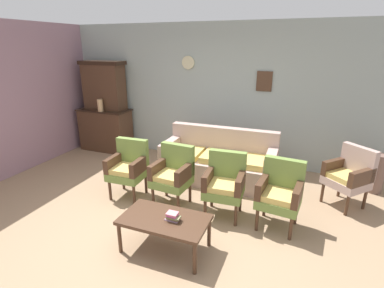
% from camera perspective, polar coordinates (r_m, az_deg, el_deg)
% --- Properties ---
extents(ground_plane, '(7.68, 7.68, 0.00)m').
position_cam_1_polar(ground_plane, '(4.05, -6.80, -15.62)').
color(ground_plane, '#997A5B').
extents(wall_back_with_decor, '(6.40, 0.09, 2.70)m').
position_cam_1_polar(wall_back_with_decor, '(5.85, 5.00, 9.70)').
color(wall_back_with_decor, '#939E99').
rests_on(wall_back_with_decor, ground).
extents(side_cabinet, '(1.16, 0.55, 0.93)m').
position_cam_1_polar(side_cabinet, '(6.85, -16.53, 2.76)').
color(side_cabinet, '#472D1E').
rests_on(side_cabinet, ground).
extents(cabinet_upper_hutch, '(0.99, 0.38, 1.03)m').
position_cam_1_polar(cabinet_upper_hutch, '(6.72, -16.91, 11.02)').
color(cabinet_upper_hutch, '#472D1E').
rests_on(cabinet_upper_hutch, side_cabinet).
extents(vase_on_cabinet, '(0.12, 0.12, 0.26)m').
position_cam_1_polar(vase_on_cabinet, '(6.54, -17.60, 7.27)').
color(vase_on_cabinet, tan).
rests_on(vase_on_cabinet, side_cabinet).
extents(floral_couch, '(1.94, 0.82, 0.90)m').
position_cam_1_polar(floral_couch, '(5.11, 5.28, -3.70)').
color(floral_couch, tan).
rests_on(floral_couch, ground).
extents(armchair_near_couch_end, '(0.54, 0.51, 0.90)m').
position_cam_1_polar(armchair_near_couch_end, '(4.63, -12.37, -4.25)').
color(armchair_near_couch_end, olive).
rests_on(armchair_near_couch_end, ground).
extents(armchair_near_cabinet, '(0.56, 0.53, 0.90)m').
position_cam_1_polar(armchair_near_cabinet, '(4.30, -3.76, -5.67)').
color(armchair_near_cabinet, olive).
rests_on(armchair_near_cabinet, ground).
extents(armchair_by_doorway, '(0.55, 0.52, 0.90)m').
position_cam_1_polar(armchair_by_doorway, '(4.05, 6.44, -7.42)').
color(armchair_by_doorway, olive).
rests_on(armchair_by_doorway, ground).
extents(armchair_row_middle, '(0.57, 0.54, 0.90)m').
position_cam_1_polar(armchair_row_middle, '(3.94, 16.92, -8.94)').
color(armchair_row_middle, olive).
rests_on(armchair_row_middle, ground).
extents(wingback_chair_by_fireplace, '(0.71, 0.71, 0.90)m').
position_cam_1_polar(wingback_chair_by_fireplace, '(4.83, 28.51, -5.24)').
color(wingback_chair_by_fireplace, tan).
rests_on(wingback_chair_by_fireplace, ground).
extents(coffee_table, '(1.00, 0.56, 0.42)m').
position_cam_1_polar(coffee_table, '(3.44, -5.40, -14.90)').
color(coffee_table, '#472D1E').
rests_on(coffee_table, ground).
extents(book_stack_on_table, '(0.18, 0.10, 0.10)m').
position_cam_1_polar(book_stack_on_table, '(3.35, -3.80, -14.02)').
color(book_stack_on_table, '#AE88A7').
rests_on(book_stack_on_table, coffee_table).
extents(floor_vase_by_wall, '(0.24, 0.24, 0.65)m').
position_cam_1_polar(floor_vase_by_wall, '(5.56, 32.51, -4.88)').
color(floor_vase_by_wall, brown).
rests_on(floor_vase_by_wall, ground).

